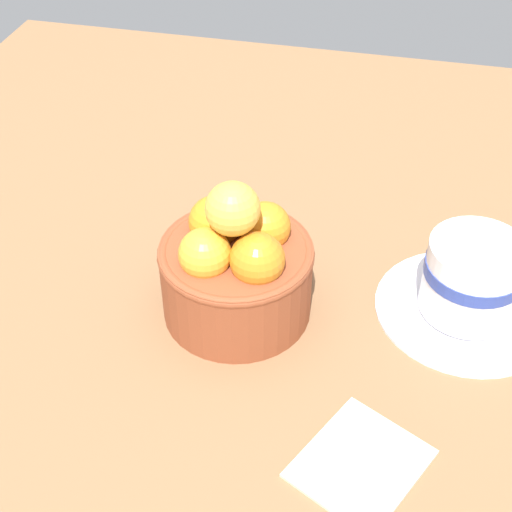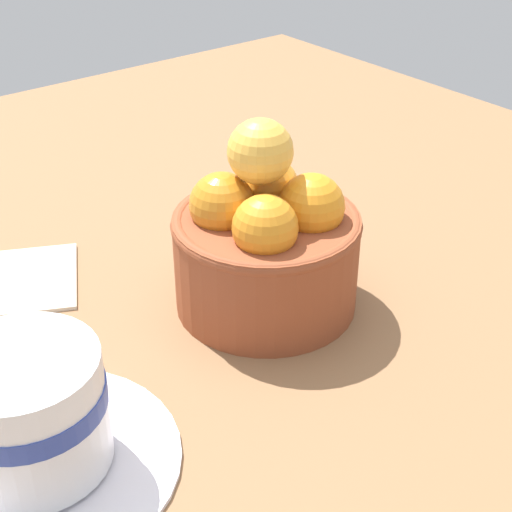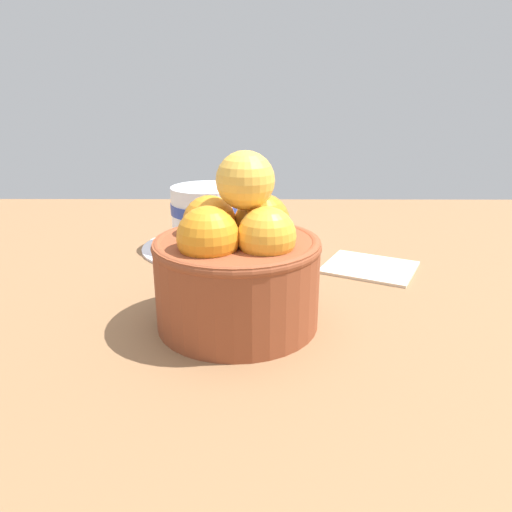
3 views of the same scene
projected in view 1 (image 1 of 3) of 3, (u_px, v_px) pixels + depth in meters
ground_plane at (238, 323)px, 68.11cm from camera, size 110.39×96.01×3.48cm
terracotta_bowl at (236, 267)px, 63.59cm from camera, size 13.39×13.39×14.14cm
coffee_cup at (471, 283)px, 64.60cm from camera, size 16.05×16.05×7.59cm
folded_napkin at (361, 462)px, 54.37cm from camera, size 11.80×11.21×0.60cm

